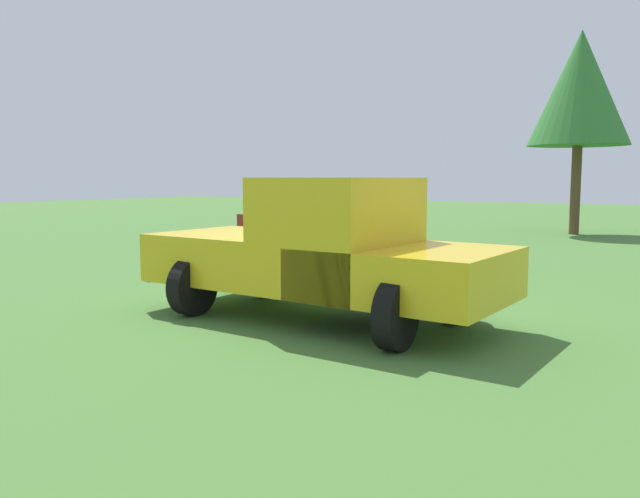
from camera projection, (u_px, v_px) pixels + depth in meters
The scene contains 4 objects.
ground_plane at pixel (332, 312), 8.51m from camera, with size 80.00×80.00×0.00m, color #477533.
pickup_truck at pixel (328, 248), 7.95m from camera, with size 2.46×4.79×1.80m.
sedan_near at pixel (318, 225), 15.13m from camera, with size 3.11×4.83×1.48m.
tree_back_right at pixel (580, 89), 19.84m from camera, with size 3.10×3.10×6.37m.
Camera 1 is at (7.21, 4.25, 1.79)m, focal length 35.67 mm.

